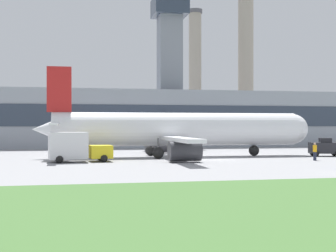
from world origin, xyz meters
The scene contains 8 objects.
ground_plane centered at (0.00, 0.00, 0.00)m, with size 400.00×400.00×0.00m, color gray.
terminal_building centered at (0.08, 31.39, 4.83)m, with size 71.22×15.14×24.75m.
smokestack_left centered at (13.27, 57.40, 14.99)m, with size 3.27×3.27×29.71m.
smokestack_right centered at (26.12, 59.19, 21.82)m, with size 4.13×4.13×43.30m.
airplane centered at (-3.00, 4.36, 2.90)m, with size 30.54×25.69×9.54m.
pushback_tug centered at (13.68, 2.22, 0.90)m, with size 3.74×2.85×2.03m.
fuel_truck centered at (-13.64, -0.73, 1.36)m, with size 6.02×3.25×2.79m.
ground_crew_person centered at (9.33, -3.37, 0.88)m, with size 0.53×0.53×1.72m.
Camera 1 is at (-13.87, -45.30, 3.45)m, focal length 50.00 mm.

